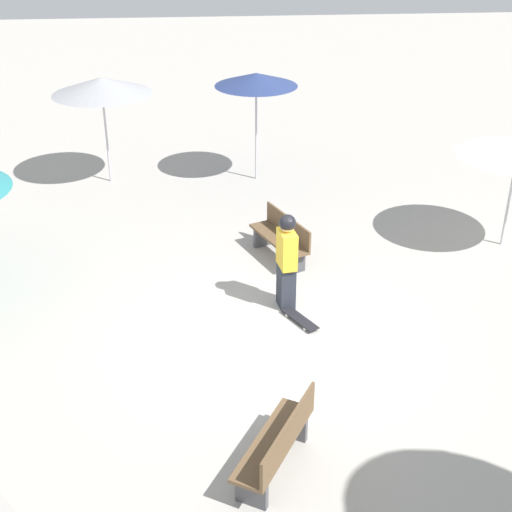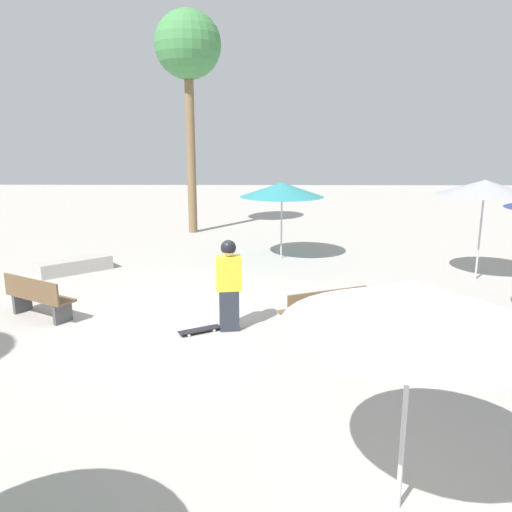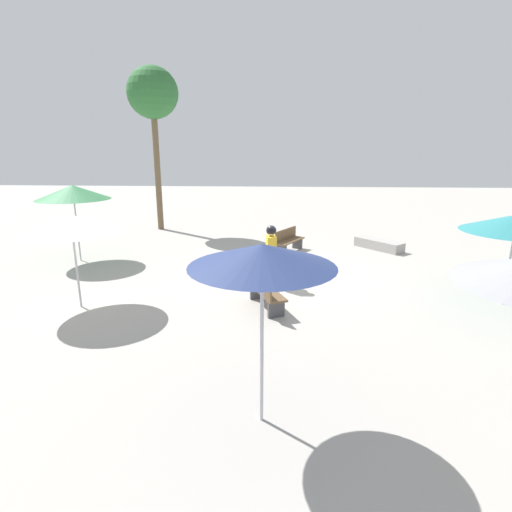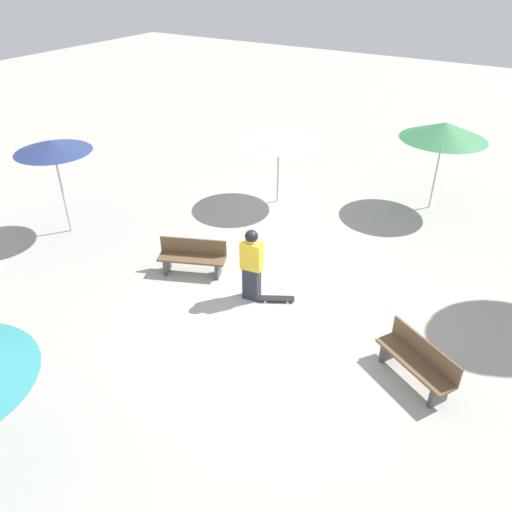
# 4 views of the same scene
# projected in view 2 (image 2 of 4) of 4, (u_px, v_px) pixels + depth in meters

# --- Properties ---
(ground_plane) EXTENTS (60.00, 60.00, 0.00)m
(ground_plane) POSITION_uv_depth(u_px,v_px,m) (188.00, 323.00, 9.68)
(ground_plane) COLOR #ADA8A0
(skater_main) EXTENTS (0.49, 0.32, 1.71)m
(skater_main) POSITION_uv_depth(u_px,v_px,m) (229.00, 282.00, 9.13)
(skater_main) COLOR #282D38
(skater_main) RESTS_ON ground_plane
(skateboard) EXTENTS (0.80, 0.56, 0.07)m
(skateboard) POSITION_uv_depth(u_px,v_px,m) (200.00, 330.00, 9.17)
(skateboard) COLOR black
(skateboard) RESTS_ON ground_plane
(concrete_ledge) EXTENTS (1.84, 1.71, 0.37)m
(concrete_ledge) POSITION_uv_depth(u_px,v_px,m) (75.00, 266.00, 13.32)
(concrete_ledge) COLOR #A8A39E
(concrete_ledge) RESTS_ON ground_plane
(bench_near) EXTENTS (1.61, 1.18, 0.85)m
(bench_near) POSITION_uv_depth(u_px,v_px,m) (38.00, 297.00, 9.86)
(bench_near) COLOR #47474C
(bench_near) RESTS_ON ground_plane
(bench_far) EXTENTS (1.64, 1.03, 0.85)m
(bench_far) POSITION_uv_depth(u_px,v_px,m) (324.00, 311.00, 9.10)
(bench_far) COLOR #47474C
(bench_far) RESTS_ON ground_plane
(shade_umbrella_grey) EXTENTS (2.28, 2.28, 2.52)m
(shade_umbrella_grey) POSITION_uv_depth(u_px,v_px,m) (485.00, 188.00, 12.17)
(shade_umbrella_grey) COLOR #B7B7BC
(shade_umbrella_grey) RESTS_ON ground_plane
(shade_umbrella_white) EXTENTS (2.33, 2.33, 2.28)m
(shade_umbrella_white) POSITION_uv_depth(u_px,v_px,m) (413.00, 304.00, 4.36)
(shade_umbrella_white) COLOR #B7B7BC
(shade_umbrella_white) RESTS_ON ground_plane
(shade_umbrella_teal) EXTENTS (2.45, 2.45, 2.26)m
(shade_umbrella_teal) POSITION_uv_depth(u_px,v_px,m) (282.00, 190.00, 14.51)
(shade_umbrella_teal) COLOR #B7B7BC
(shade_umbrella_teal) RESTS_ON ground_plane
(palm_tree_center_left) EXTENTS (2.37, 2.37, 7.93)m
(palm_tree_center_left) POSITION_uv_depth(u_px,v_px,m) (188.00, 50.00, 17.67)
(palm_tree_center_left) COLOR brown
(palm_tree_center_left) RESTS_ON ground_plane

